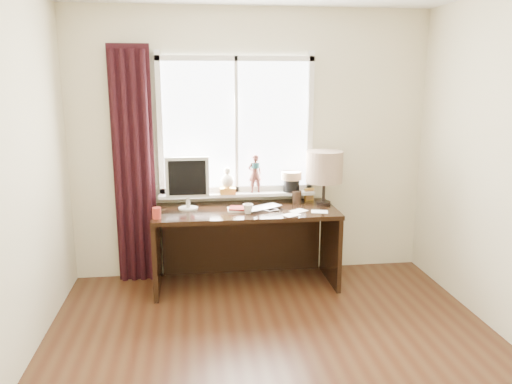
{
  "coord_description": "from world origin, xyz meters",
  "views": [
    {
      "loc": [
        -0.57,
        -2.84,
        1.94
      ],
      "look_at": [
        -0.05,
        1.25,
        1.0
      ],
      "focal_mm": 35.0,
      "sensor_mm": 36.0,
      "label": 1
    }
  ],
  "objects": [
    {
      "name": "curtain",
      "position": [
        -1.13,
        1.91,
        1.12
      ],
      "size": [
        0.38,
        0.09,
        2.25
      ],
      "color": "black",
      "rests_on": "floor"
    },
    {
      "name": "laptop",
      "position": [
        0.06,
        1.6,
        0.76
      ],
      "size": [
        0.43,
        0.39,
        0.03
      ],
      "primitive_type": "imported",
      "rotation": [
        0.0,
        0.0,
        0.55
      ],
      "color": "silver",
      "rests_on": "desk"
    },
    {
      "name": "loose_papers",
      "position": [
        0.41,
        1.45,
        0.75
      ],
      "size": [
        0.46,
        0.3,
        0.0
      ],
      "color": "white",
      "rests_on": "desk"
    },
    {
      "name": "table_lamp",
      "position": [
        0.67,
        1.72,
        1.11
      ],
      "size": [
        0.35,
        0.35,
        0.52
      ],
      "color": "black",
      "rests_on": "desk"
    },
    {
      "name": "monitor",
      "position": [
        -0.63,
        1.71,
        1.03
      ],
      "size": [
        0.4,
        0.18,
        0.49
      ],
      "color": "beige",
      "rests_on": "desk"
    },
    {
      "name": "window",
      "position": [
        -0.14,
        1.95,
        1.3
      ],
      "size": [
        1.52,
        0.21,
        1.4
      ],
      "color": "white",
      "rests_on": "ground"
    },
    {
      "name": "notebook_stack",
      "position": [
        -0.15,
        1.59,
        0.77
      ],
      "size": [
        0.24,
        0.19,
        0.03
      ],
      "color": "beige",
      "rests_on": "desk"
    },
    {
      "name": "mug",
      "position": [
        -0.09,
        1.48,
        0.8
      ],
      "size": [
        0.12,
        0.13,
        0.09
      ],
      "primitive_type": "imported",
      "rotation": [
        0.0,
        0.0,
        0.98
      ],
      "color": "white",
      "rests_on": "desk"
    },
    {
      "name": "red_cup",
      "position": [
        -0.9,
        1.41,
        0.8
      ],
      "size": [
        0.08,
        0.08,
        0.1
      ],
      "primitive_type": "cylinder",
      "color": "#A22B1F",
      "rests_on": "desk"
    },
    {
      "name": "wall_back",
      "position": [
        0.0,
        2.0,
        1.3
      ],
      "size": [
        3.5,
        0.0,
        2.6
      ],
      "primitive_type": "cube",
      "rotation": [
        1.57,
        0.0,
        0.0
      ],
      "color": "beige",
      "rests_on": "ground"
    },
    {
      "name": "desk",
      "position": [
        -0.1,
        1.73,
        0.51
      ],
      "size": [
        1.7,
        0.7,
        0.75
      ],
      "color": "black",
      "rests_on": "floor"
    },
    {
      "name": "floor",
      "position": [
        0.0,
        0.0,
        0.0
      ],
      "size": [
        3.5,
        4.0,
        0.0
      ],
      "primitive_type": "cube",
      "color": "#462A16",
      "rests_on": "ground"
    },
    {
      "name": "icon_frame",
      "position": [
        0.56,
        1.88,
        0.81
      ],
      "size": [
        0.1,
        0.04,
        0.13
      ],
      "color": "gold",
      "rests_on": "desk"
    },
    {
      "name": "desk_cables",
      "position": [
        0.13,
        1.65,
        0.75
      ],
      "size": [
        0.23,
        0.35,
        0.01
      ],
      "color": "black",
      "rests_on": "desk"
    },
    {
      "name": "brush_holder",
      "position": [
        0.42,
        1.81,
        0.81
      ],
      "size": [
        0.09,
        0.09,
        0.25
      ],
      "color": "black",
      "rests_on": "desk"
    }
  ]
}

